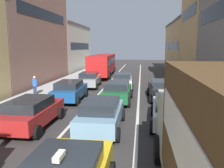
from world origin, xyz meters
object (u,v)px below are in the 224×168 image
object	(u,v)px
wagon_left_lane_second	(32,112)
sedan_left_lane_third	(70,90)
wagon_right_lane_far	(162,89)
coupe_centre_lane_fourth	(122,80)
sedan_right_lane_behind_truck	(171,110)
sedan_left_lane_fourth	(89,79)
sedan_centre_lane_second	(101,114)
pedestrian_near_kerb	(35,85)
bus_mid_queue_primary	(103,63)
hatchback_centre_lane_third	(117,91)

from	to	relation	value
wagon_left_lane_second	sedan_left_lane_third	xyz separation A→B (m)	(0.12, 5.83, 0.00)
wagon_left_lane_second	wagon_right_lane_far	world-z (taller)	same
sedan_left_lane_third	coupe_centre_lane_fourth	world-z (taller)	same
coupe_centre_lane_fourth	sedan_right_lane_behind_truck	distance (m)	10.88
wagon_left_lane_second	sedan_left_lane_third	size ratio (longest dim) A/B	0.99
wagon_left_lane_second	coupe_centre_lane_fourth	size ratio (longest dim) A/B	0.98
coupe_centre_lane_fourth	sedan_left_lane_fourth	world-z (taller)	same
sedan_centre_lane_second	pedestrian_near_kerb	size ratio (longest dim) A/B	2.59
sedan_left_lane_third	sedan_right_lane_behind_truck	size ratio (longest dim) A/B	1.00
sedan_right_lane_behind_truck	wagon_right_lane_far	bearing A→B (deg)	2.64
sedan_left_lane_third	bus_mid_queue_primary	size ratio (longest dim) A/B	0.41
sedan_centre_lane_second	sedan_left_lane_fourth	size ratio (longest dim) A/B	0.98
hatchback_centre_lane_third	wagon_right_lane_far	world-z (taller)	same
coupe_centre_lane_fourth	bus_mid_queue_primary	size ratio (longest dim) A/B	0.42
pedestrian_near_kerb	hatchback_centre_lane_third	bearing A→B (deg)	108.95
sedan_centre_lane_second	hatchback_centre_lane_third	size ratio (longest dim) A/B	1.00
hatchback_centre_lane_third	sedan_right_lane_behind_truck	bearing A→B (deg)	-144.94
sedan_right_lane_behind_truck	wagon_right_lane_far	distance (m)	5.89
coupe_centre_lane_fourth	wagon_right_lane_far	size ratio (longest dim) A/B	1.01
hatchback_centre_lane_third	pedestrian_near_kerb	distance (m)	6.92
sedan_left_lane_fourth	sedan_right_lane_behind_truck	distance (m)	12.48
sedan_left_lane_fourth	hatchback_centre_lane_third	bearing A→B (deg)	-153.81
wagon_left_lane_second	sedan_centre_lane_second	bearing A→B (deg)	-87.59
sedan_right_lane_behind_truck	wagon_left_lane_second	bearing A→B (deg)	102.70
sedan_right_lane_behind_truck	wagon_right_lane_far	xyz separation A→B (m)	(0.04, 5.89, 0.00)
sedan_left_lane_fourth	wagon_left_lane_second	bearing A→B (deg)	174.89
hatchback_centre_lane_third	sedan_left_lane_fourth	distance (m)	6.78
hatchback_centre_lane_third	bus_mid_queue_primary	world-z (taller)	bus_mid_queue_primary
sedan_right_lane_behind_truck	bus_mid_queue_primary	xyz separation A→B (m)	(-6.72, 19.24, 0.96)
wagon_left_lane_second	pedestrian_near_kerb	size ratio (longest dim) A/B	2.60
sedan_centre_lane_second	coupe_centre_lane_fourth	xyz separation A→B (m)	(0.07, 11.41, 0.00)
coupe_centre_lane_fourth	sedan_right_lane_behind_truck	bearing A→B (deg)	-165.75
sedan_centre_lane_second	sedan_left_lane_third	distance (m)	6.61
sedan_centre_lane_second	wagon_right_lane_far	bearing A→B (deg)	-26.55
hatchback_centre_lane_third	sedan_left_lane_fourth	xyz separation A→B (m)	(-3.40, 5.87, 0.00)
wagon_left_lane_second	sedan_right_lane_behind_truck	distance (m)	6.97
sedan_left_lane_third	sedan_right_lane_behind_truck	world-z (taller)	same
wagon_right_lane_far	sedan_centre_lane_second	bearing A→B (deg)	151.61
hatchback_centre_lane_third	coupe_centre_lane_fourth	xyz separation A→B (m)	(-0.12, 5.65, 0.00)
sedan_left_lane_fourth	wagon_right_lane_far	xyz separation A→B (m)	(6.66, -4.68, 0.00)
wagon_left_lane_second	sedan_right_lane_behind_truck	bearing A→B (deg)	-79.91
hatchback_centre_lane_third	wagon_right_lane_far	size ratio (longest dim) A/B	0.99
sedan_left_lane_fourth	wagon_right_lane_far	bearing A→B (deg)	-129.00
sedan_centre_lane_second	bus_mid_queue_primary	size ratio (longest dim) A/B	0.41
sedan_left_lane_fourth	sedan_centre_lane_second	bearing A→B (deg)	-168.44
wagon_left_lane_second	sedan_right_lane_behind_truck	world-z (taller)	same
sedan_left_lane_third	sedan_centre_lane_second	bearing A→B (deg)	-152.14
coupe_centre_lane_fourth	sedan_right_lane_behind_truck	xyz separation A→B (m)	(3.34, -10.36, 0.00)
wagon_right_lane_far	pedestrian_near_kerb	distance (m)	10.08
sedan_left_lane_third	sedan_right_lane_behind_truck	xyz separation A→B (m)	(6.75, -4.66, 0.00)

